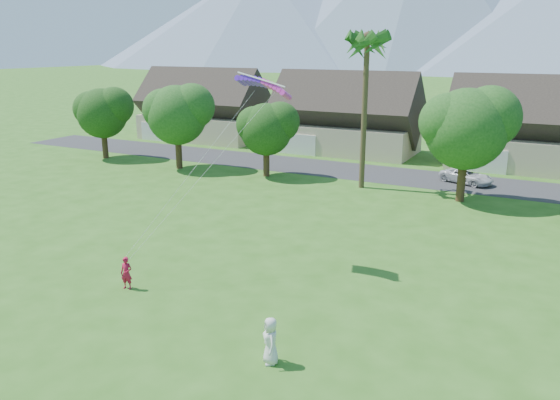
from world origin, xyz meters
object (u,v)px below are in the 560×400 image
Objects in this scene: kite_flyer at (126,273)px; parked_car at (467,176)px; parafoil_kite at (265,83)px; watcher at (270,341)px.

kite_flyer is 31.44m from parked_car.
parafoil_kite is at bearing 43.01° from kite_flyer.
kite_flyer is 0.89× the size of watcher.
watcher is 31.98m from parked_car.
parked_car is 1.56× the size of parafoil_kite.
parafoil_kite reaches higher than watcher.
watcher is at bearing -161.18° from parked_car.
parafoil_kite reaches higher than parked_car.
parafoil_kite is (-5.08, 8.86, 8.60)m from watcher.
parked_car is 25.66m from parafoil_kite.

